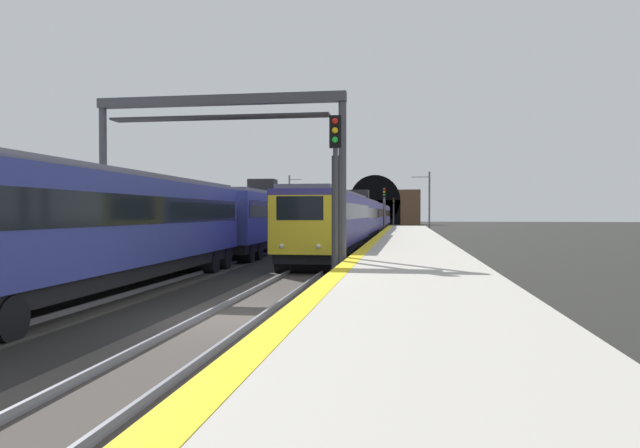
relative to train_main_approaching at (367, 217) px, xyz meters
The scene contains 14 objects.
ground_plane 49.24m from the train_main_approaching, behind, with size 320.00×320.00×0.00m, color black.
platform_right 49.41m from the train_main_approaching, behind, with size 112.00×4.39×1.08m, color #ADA89E.
platform_right_edge_strip 49.26m from the train_main_approaching, behind, with size 112.00×0.50×0.01m, color yellow.
track_main_line 49.24m from the train_main_approaching, behind, with size 160.00×3.18×0.21m.
track_adjacent_line 49.50m from the train_main_approaching, behind, with size 160.00×2.99×0.21m.
train_main_approaching is the anchor object (origin of this frame).
train_adjacent_platform 36.30m from the train_main_approaching, behind, with size 38.13×3.24×4.84m.
railway_signal_near 44.23m from the train_main_approaching, behind, with size 0.39×0.38×5.81m.
railway_signal_mid 2.18m from the train_main_approaching, 94.38° to the right, with size 0.39×0.38×5.42m.
railway_signal_far 51.76m from the train_main_approaching, ahead, with size 0.39×0.38×5.65m.
overhead_signal_gantry 42.90m from the train_main_approaching, behind, with size 0.70×9.30×6.90m.
tunnel_portal 66.85m from the train_main_approaching, ahead, with size 2.88×20.20×11.31m.
catenary_mast_near 8.69m from the train_main_approaching, 54.22° to the right, with size 0.22×2.19×7.43m.
catenary_mast_far 20.40m from the train_main_approaching, 36.25° to the left, with size 0.22×1.87×7.92m.
Camera 1 is at (-13.45, -4.15, 2.65)m, focal length 32.00 mm.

